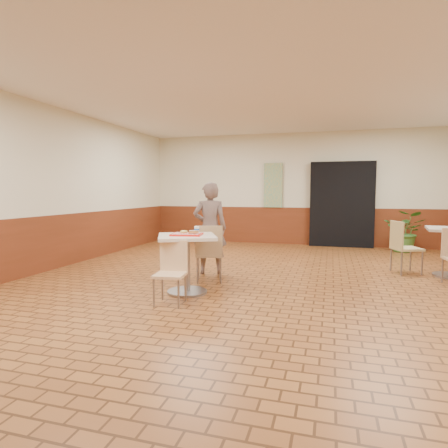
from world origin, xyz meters
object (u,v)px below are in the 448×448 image
(ring_donut, at_px, (184,232))
(long_john_donut, at_px, (194,232))
(potted_plant, at_px, (405,231))
(chair_main_front, at_px, (172,269))
(customer, at_px, (210,228))
(paper_cup, at_px, (197,229))
(chair_main_back, at_px, (209,250))
(main_table, at_px, (187,254))
(serving_tray, at_px, (187,234))
(chair_second_left, at_px, (403,244))

(ring_donut, distance_m, long_john_donut, 0.17)
(ring_donut, height_order, potted_plant, potted_plant)
(chair_main_front, xyz_separation_m, ring_donut, (-0.05, 0.54, 0.42))
(chair_main_front, xyz_separation_m, long_john_donut, (0.12, 0.49, 0.42))
(customer, bearing_deg, long_john_donut, 80.28)
(paper_cup, relative_size, potted_plant, 0.09)
(chair_main_back, height_order, paper_cup, paper_cup)
(main_table, height_order, paper_cup, paper_cup)
(potted_plant, bearing_deg, chair_main_back, -130.75)
(main_table, xyz_separation_m, potted_plant, (3.65, 4.80, -0.06))
(main_table, distance_m, chair_main_front, 0.51)
(ring_donut, relative_size, paper_cup, 1.15)
(chair_main_front, xyz_separation_m, chair_main_back, (0.12, 1.19, 0.06))
(main_table, xyz_separation_m, chair_main_front, (-0.02, -0.50, -0.11))
(ring_donut, bearing_deg, chair_main_back, 75.92)
(serving_tray, bearing_deg, paper_cup, 40.52)
(main_table, distance_m, customer, 1.30)
(customer, bearing_deg, chair_main_front, 74.15)
(customer, distance_m, long_john_donut, 1.30)
(long_john_donut, bearing_deg, main_table, 176.87)
(paper_cup, xyz_separation_m, potted_plant, (3.53, 4.71, -0.40))
(main_table, bearing_deg, serving_tray, 0.00)
(main_table, relative_size, serving_tray, 1.97)
(customer, distance_m, chair_second_left, 3.39)
(main_table, relative_size, chair_main_back, 0.91)
(long_john_donut, bearing_deg, customer, 98.11)
(main_table, height_order, chair_main_back, chair_main_back)
(paper_cup, bearing_deg, main_table, -139.48)
(paper_cup, bearing_deg, chair_main_front, -102.18)
(chair_main_front, bearing_deg, chair_main_back, 78.37)
(chair_main_back, bearing_deg, serving_tray, 64.10)
(serving_tray, height_order, chair_second_left, chair_second_left)
(customer, height_order, paper_cup, customer)
(ring_donut, height_order, paper_cup, paper_cup)
(chair_second_left, bearing_deg, long_john_donut, 107.30)
(ring_donut, bearing_deg, serving_tray, -35.60)
(chair_main_front, distance_m, paper_cup, 0.76)
(main_table, bearing_deg, potted_plant, 52.79)
(customer, distance_m, potted_plant, 5.14)
(chair_main_back, distance_m, ring_donut, 0.76)
(serving_tray, relative_size, long_john_donut, 2.64)
(chair_main_back, bearing_deg, customer, -90.85)
(ring_donut, xyz_separation_m, potted_plant, (3.71, 4.76, -0.37))
(main_table, distance_m, potted_plant, 6.03)
(ring_donut, distance_m, paper_cup, 0.18)
(potted_plant, bearing_deg, chair_second_left, -100.74)
(ring_donut, bearing_deg, potted_plant, 52.08)
(chair_main_front, xyz_separation_m, serving_tray, (0.02, 0.50, 0.39))
(main_table, bearing_deg, ring_donut, 144.40)
(serving_tray, xyz_separation_m, long_john_donut, (0.11, -0.01, 0.03))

